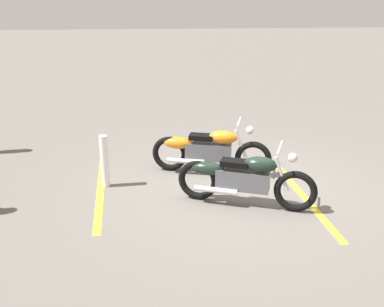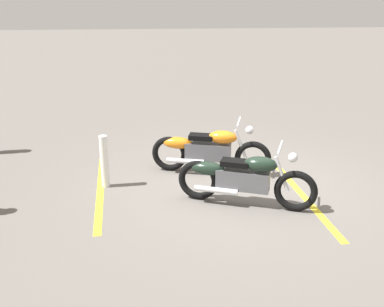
{
  "view_description": "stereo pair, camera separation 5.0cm",
  "coord_description": "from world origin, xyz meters",
  "views": [
    {
      "loc": [
        1.5,
        7.48,
        3.37
      ],
      "look_at": [
        0.91,
        0.0,
        0.65
      ],
      "focal_mm": 44.31,
      "sensor_mm": 36.0,
      "label": 1
    },
    {
      "loc": [
        1.55,
        7.47,
        3.37
      ],
      "look_at": [
        0.91,
        0.0,
        0.65
      ],
      "focal_mm": 44.31,
      "sensor_mm": 36.0,
      "label": 2
    }
  ],
  "objects": [
    {
      "name": "ground_plane",
      "position": [
        0.0,
        0.0,
        0.0
      ],
      "size": [
        60.0,
        60.0,
        0.0
      ],
      "primitive_type": "plane",
      "color": "#66605B"
    },
    {
      "name": "motorcycle_bright_foreground",
      "position": [
        0.56,
        -0.7,
        0.46
      ],
      "size": [
        2.18,
        0.79,
        1.04
      ],
      "rotation": [
        0.0,
        0.0,
        2.88
      ],
      "color": "black",
      "rests_on": "ground"
    },
    {
      "name": "motorcycle_dark_foreground",
      "position": [
        0.17,
        0.67,
        0.46
      ],
      "size": [
        2.12,
        0.92,
        1.04
      ],
      "rotation": [
        0.0,
        0.0,
        2.78
      ],
      "color": "black",
      "rests_on": "ground"
    },
    {
      "name": "bollard_post",
      "position": [
        2.4,
        -0.23,
        0.46
      ],
      "size": [
        0.14,
        0.14,
        0.93
      ],
      "primitive_type": "cylinder",
      "color": "white",
      "rests_on": "ground"
    },
    {
      "name": "parking_stripe_near",
      "position": [
        -0.92,
        0.42,
        0.0
      ],
      "size": [
        0.33,
        3.2,
        0.01
      ],
      "primitive_type": "cube",
      "rotation": [
        0.0,
        0.0,
        1.64
      ],
      "color": "yellow",
      "rests_on": "ground"
    },
    {
      "name": "parking_stripe_mid",
      "position": [
        2.49,
        -0.08,
        0.0
      ],
      "size": [
        0.33,
        3.2,
        0.01
      ],
      "primitive_type": "cube",
      "rotation": [
        0.0,
        0.0,
        1.64
      ],
      "color": "yellow",
      "rests_on": "ground"
    }
  ]
}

